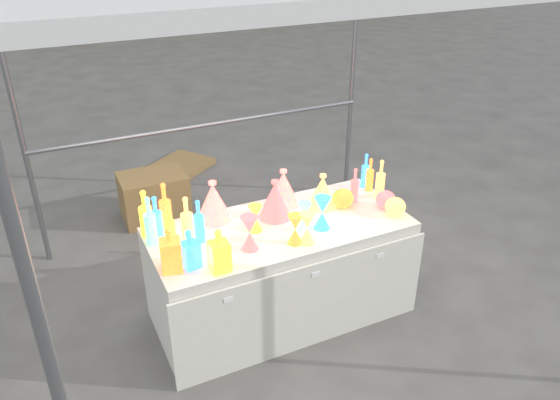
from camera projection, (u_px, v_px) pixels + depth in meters
name	position (u px, v px, depth m)	size (l,w,h in m)	color
ground	(280.00, 311.00, 4.11)	(80.00, 80.00, 0.00)	slate
display_table	(281.00, 271.00, 3.93)	(1.84, 0.83, 0.75)	silver
cardboard_box_closed	(154.00, 196.00, 5.28)	(0.62, 0.45, 0.45)	olive
cardboard_box_flat	(177.00, 168.00, 6.33)	(0.78, 0.56, 0.07)	olive
bottle_0	(145.00, 213.00, 3.57)	(0.09, 0.09, 0.34)	red
bottle_1	(156.00, 218.00, 3.54)	(0.07, 0.07, 0.32)	green
bottle_2	(165.00, 208.00, 3.61)	(0.08, 0.08, 0.37)	gold
bottle_4	(187.00, 220.00, 3.49)	(0.08, 0.08, 0.34)	#17916F
bottle_5	(150.00, 221.00, 3.47)	(0.08, 0.08, 0.35)	#AB2263
bottle_6	(169.00, 226.00, 3.48)	(0.07, 0.07, 0.28)	red
bottle_7	(199.00, 221.00, 3.52)	(0.07, 0.07, 0.30)	green
decanter_0	(219.00, 250.00, 3.24)	(0.12, 0.12, 0.28)	red
decanter_1	(170.00, 249.00, 3.24)	(0.12, 0.12, 0.29)	gold
decanter_2	(190.00, 248.00, 3.27)	(0.10, 0.10, 0.26)	green
hourglass_0	(295.00, 229.00, 3.52)	(0.10, 0.10, 0.21)	gold
hourglass_1	(250.00, 233.00, 3.45)	(0.12, 0.12, 0.23)	#241B9F
hourglass_2	(307.00, 228.00, 3.52)	(0.11, 0.11, 0.21)	#17916F
hourglass_3	(304.00, 217.00, 3.66)	(0.10, 0.10, 0.21)	#AB2263
hourglass_4	(255.00, 218.00, 3.66)	(0.10, 0.10, 0.19)	red
hourglass_5	(322.00, 213.00, 3.68)	(0.12, 0.12, 0.23)	green
globe_1	(395.00, 207.00, 3.87)	(0.15, 0.15, 0.12)	#17916F
globe_2	(343.00, 199.00, 3.97)	(0.16, 0.16, 0.12)	gold
globe_3	(385.00, 200.00, 3.96)	(0.15, 0.15, 0.12)	#241B9F
lampshade_0	(213.00, 201.00, 3.77)	(0.25, 0.25, 0.29)	yellow
lampshade_1	(283.00, 187.00, 3.98)	(0.23, 0.23, 0.27)	yellow
lampshade_2	(275.00, 199.00, 3.81)	(0.24, 0.24, 0.28)	#241B9F
lampshade_3	(322.00, 190.00, 3.95)	(0.22, 0.22, 0.26)	#17916F
bottle_8	(366.00, 170.00, 4.23)	(0.06, 0.06, 0.28)	green
bottle_9	(370.00, 174.00, 4.18)	(0.06, 0.06, 0.27)	gold
bottle_10	(355.00, 185.00, 4.01)	(0.06, 0.06, 0.27)	#241B9F
bottle_11	(381.00, 179.00, 4.06)	(0.07, 0.07, 0.31)	#17916F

